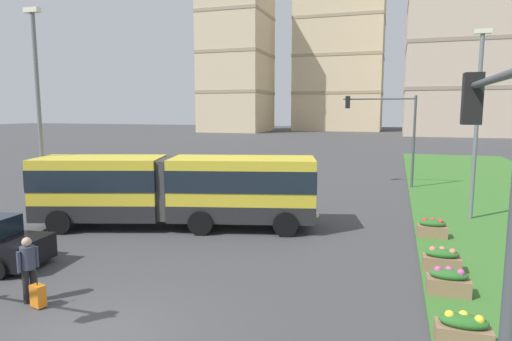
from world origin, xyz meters
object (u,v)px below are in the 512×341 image
(flower_planter_1, at_px, (448,281))
(flower_planter_2, at_px, (442,259))
(articulated_bus, at_px, (176,189))
(traffic_light_far_right, at_px, (389,124))
(apartment_tower_centre, at_px, (462,24))
(car_grey_wagon, at_px, (200,175))
(flower_planter_0, at_px, (463,330))
(streetlight_median, at_px, (477,117))
(flower_planter_3, at_px, (432,228))
(traffic_light_near_right, at_px, (491,208))
(apartment_tower_west, at_px, (237,56))
(streetlight_left, at_px, (39,109))
(rolling_suitcase, at_px, (38,296))
(apartment_tower_westcentre, at_px, (340,59))
(pedestrian_crossing, at_px, (28,265))

(flower_planter_1, height_order, flower_planter_2, same)
(articulated_bus, distance_m, traffic_light_far_right, 15.71)
(apartment_tower_centre, bearing_deg, car_grey_wagon, -108.41)
(articulated_bus, relative_size, flower_planter_0, 10.92)
(articulated_bus, xyz_separation_m, flower_planter_1, (10.33, -4.20, -1.23))
(flower_planter_1, xyz_separation_m, streetlight_median, (1.90, 9.36, 4.25))
(flower_planter_3, distance_m, traffic_light_far_right, 12.33)
(flower_planter_3, height_order, traffic_light_near_right, traffic_light_near_right)
(flower_planter_3, xyz_separation_m, apartment_tower_west, (-37.68, 80.65, 17.12))
(streetlight_left, bearing_deg, car_grey_wagon, 77.27)
(flower_planter_1, bearing_deg, rolling_suitcase, -158.83)
(traffic_light_far_right, relative_size, apartment_tower_centre, 0.14)
(articulated_bus, height_order, rolling_suitcase, articulated_bus)
(apartment_tower_westcentre, bearing_deg, traffic_light_far_right, -80.69)
(streetlight_left, xyz_separation_m, apartment_tower_centre, (26.24, 82.36, 16.71))
(apartment_tower_westcentre, height_order, apartment_tower_centre, apartment_tower_centre)
(articulated_bus, xyz_separation_m, pedestrian_crossing, (-0.13, -7.87, -0.65))
(rolling_suitcase, relative_size, apartment_tower_westcentre, 0.03)
(flower_planter_2, bearing_deg, traffic_light_far_right, 97.15)
(articulated_bus, distance_m, streetlight_left, 6.87)
(flower_planter_0, xyz_separation_m, flower_planter_3, (0.00, 8.40, 0.00))
(car_grey_wagon, relative_size, apartment_tower_westcentre, 0.13)
(flower_planter_3, bearing_deg, traffic_light_far_right, 99.46)
(flower_planter_2, height_order, streetlight_left, streetlight_left)
(pedestrian_crossing, xyz_separation_m, apartment_tower_west, (-27.22, 89.97, 16.54))
(flower_planter_2, distance_m, streetlight_median, 8.85)
(traffic_light_far_right, bearing_deg, apartment_tower_westcentre, 99.31)
(apartment_tower_west, bearing_deg, streetlight_median, -62.78)
(flower_planter_2, xyz_separation_m, apartment_tower_centre, (10.07, 83.52, 21.34))
(traffic_light_far_right, height_order, apartment_tower_westcentre, apartment_tower_westcentre)
(articulated_bus, bearing_deg, apartment_tower_west, 108.43)
(flower_planter_2, distance_m, streetlight_left, 16.87)
(streetlight_left, height_order, apartment_tower_centre, apartment_tower_centre)
(rolling_suitcase, bearing_deg, flower_planter_2, 29.67)
(traffic_light_far_right, bearing_deg, flower_planter_0, -84.48)
(articulated_bus, relative_size, flower_planter_1, 10.92)
(pedestrian_crossing, distance_m, flower_planter_1, 11.09)
(apartment_tower_westcentre, bearing_deg, apartment_tower_centre, -30.32)
(rolling_suitcase, distance_m, flower_planter_0, 10.07)
(traffic_light_near_right, xyz_separation_m, streetlight_left, (-15.78, 9.59, 1.22))
(streetlight_left, relative_size, apartment_tower_west, 0.26)
(traffic_light_near_right, xyz_separation_m, apartment_tower_west, (-37.28, 92.90, 13.71))
(articulated_bus, bearing_deg, flower_planter_1, -22.13)
(pedestrian_crossing, relative_size, apartment_tower_west, 0.05)
(flower_planter_3, distance_m, apartment_tower_centre, 83.13)
(apartment_tower_west, xyz_separation_m, apartment_tower_westcentre, (22.12, 14.04, 0.06))
(streetlight_left, bearing_deg, flower_planter_2, -4.11)
(car_grey_wagon, height_order, streetlight_left, streetlight_left)
(flower_planter_2, xyz_separation_m, streetlight_left, (-16.18, 1.16, 4.63))
(apartment_tower_west, relative_size, apartment_tower_westcentre, 1.00)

